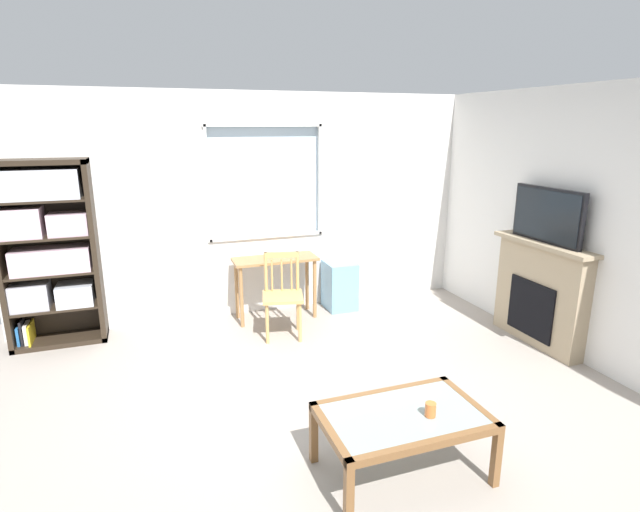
{
  "coord_description": "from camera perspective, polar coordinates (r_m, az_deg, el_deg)",
  "views": [
    {
      "loc": [
        -1.16,
        -3.28,
        2.22
      ],
      "look_at": [
        0.31,
        0.86,
        1.05
      ],
      "focal_mm": 27.96,
      "sensor_mm": 36.0,
      "label": 1
    }
  ],
  "objects": [
    {
      "name": "sippy_cup",
      "position": [
        3.35,
        12.53,
        -16.78
      ],
      "size": [
        0.07,
        0.07,
        0.09
      ],
      "primitive_type": "cylinder",
      "color": "orange",
      "rests_on": "coffee_table"
    },
    {
      "name": "bookshelf",
      "position": [
        5.68,
        -28.76,
        1.09
      ],
      "size": [
        0.9,
        0.38,
        1.89
      ],
      "color": "#2D2319",
      "rests_on": "ground"
    },
    {
      "name": "ground",
      "position": [
        4.13,
        -0.08,
        -17.78
      ],
      "size": [
        6.34,
        5.88,
        0.02
      ],
      "primitive_type": "cube",
      "color": "#9E9389"
    },
    {
      "name": "tv",
      "position": [
        5.38,
        24.59,
        4.27
      ],
      "size": [
        0.06,
        0.87,
        0.54
      ],
      "color": "black",
      "rests_on": "fireplace"
    },
    {
      "name": "wall_back_with_window",
      "position": [
        5.91,
        -8.24,
        5.38
      ],
      "size": [
        5.34,
        0.15,
        2.58
      ],
      "color": "silver",
      "rests_on": "ground"
    },
    {
      "name": "coffee_table",
      "position": [
        3.39,
        9.46,
        -18.2
      ],
      "size": [
        1.05,
        0.66,
        0.44
      ],
      "color": "#8C9E99",
      "rests_on": "ground"
    },
    {
      "name": "fireplace",
      "position": [
        5.58,
        23.83,
        -3.9
      ],
      "size": [
        0.26,
        1.2,
        1.08
      ],
      "color": "tan",
      "rests_on": "ground"
    },
    {
      "name": "wooden_chair",
      "position": [
        5.32,
        -4.31,
        -4.42
      ],
      "size": [
        0.5,
        0.49,
        0.9
      ],
      "color": "tan",
      "rests_on": "ground"
    },
    {
      "name": "desk_under_window",
      "position": [
        5.77,
        -5.14,
        -1.51
      ],
      "size": [
        0.96,
        0.39,
        0.73
      ],
      "color": "#A37547",
      "rests_on": "ground"
    },
    {
      "name": "wall_right",
      "position": [
        5.17,
        29.78,
        2.55
      ],
      "size": [
        0.12,
        5.08,
        2.58
      ],
      "primitive_type": "cube",
      "color": "silver",
      "rests_on": "ground"
    },
    {
      "name": "plastic_drawer_unit",
      "position": [
        6.15,
        2.26,
        -3.37
      ],
      "size": [
        0.35,
        0.4,
        0.59
      ],
      "primitive_type": "cube",
      "color": "#72ADDB",
      "rests_on": "ground"
    }
  ]
}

